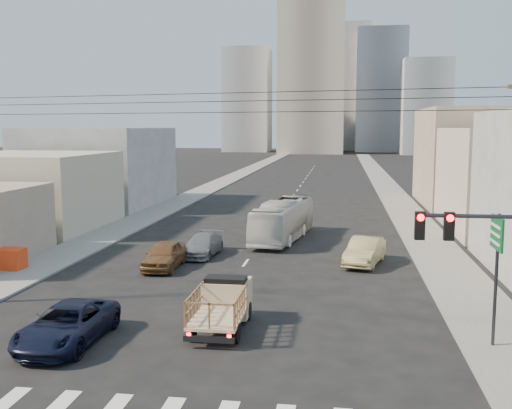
% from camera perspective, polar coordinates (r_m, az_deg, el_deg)
% --- Properties ---
extents(ground, '(420.00, 420.00, 0.00)m').
position_cam_1_polar(ground, '(22.84, -6.72, -13.33)').
color(ground, black).
rests_on(ground, ground).
extents(sidewalk_left, '(3.50, 180.00, 0.12)m').
position_cam_1_polar(sidewalk_left, '(92.63, -2.69, 2.40)').
color(sidewalk_left, slate).
rests_on(sidewalk_left, ground).
extents(sidewalk_right, '(3.50, 180.00, 0.12)m').
position_cam_1_polar(sidewalk_right, '(91.20, 11.99, 2.17)').
color(sidewalk_right, slate).
rests_on(sidewalk_right, ground).
extents(lane_dashes, '(0.15, 104.00, 0.01)m').
position_cam_1_polar(lane_dashes, '(74.29, 3.78, 1.12)').
color(lane_dashes, silver).
rests_on(lane_dashes, ground).
extents(flatbed_pickup, '(1.95, 4.41, 1.90)m').
position_cam_1_polar(flatbed_pickup, '(24.40, -3.26, -9.22)').
color(flatbed_pickup, '#D1B38C').
rests_on(flatbed_pickup, ground).
extents(navy_pickup, '(2.49, 5.28, 1.46)m').
position_cam_1_polar(navy_pickup, '(23.86, -17.54, -10.86)').
color(navy_pickup, black).
rests_on(navy_pickup, ground).
extents(city_bus, '(3.85, 10.44, 2.84)m').
position_cam_1_polar(city_bus, '(43.15, 2.59, -1.49)').
color(city_bus, beige).
rests_on(city_bus, ground).
extents(sedan_brown, '(1.88, 4.54, 1.54)m').
position_cam_1_polar(sedan_brown, '(34.89, -8.73, -4.78)').
color(sedan_brown, brown).
rests_on(sedan_brown, ground).
extents(sedan_tan, '(2.77, 5.03, 1.57)m').
position_cam_1_polar(sedan_tan, '(36.04, 10.32, -4.40)').
color(sedan_tan, '#9E8F5C').
rests_on(sedan_tan, ground).
extents(sedan_grey, '(2.18, 4.71, 1.33)m').
position_cam_1_polar(sedan_grey, '(38.01, -5.14, -3.88)').
color(sedan_grey, slate).
rests_on(sedan_grey, ground).
extents(traffic_signal, '(3.23, 0.35, 6.00)m').
position_cam_1_polar(traffic_signal, '(18.08, 21.44, -5.85)').
color(traffic_signal, '#2D2D33').
rests_on(traffic_signal, ground).
extents(green_sign, '(0.18, 1.60, 5.00)m').
position_cam_1_polar(green_sign, '(23.24, 21.94, -3.87)').
color(green_sign, '#2D2D33').
rests_on(green_sign, ground).
extents(overhead_wires, '(23.01, 5.02, 0.72)m').
position_cam_1_polar(overhead_wires, '(22.85, -6.09, 9.61)').
color(overhead_wires, black).
rests_on(overhead_wires, ground).
extents(crate_stack, '(1.80, 1.20, 1.14)m').
position_cam_1_polar(crate_stack, '(36.69, -22.58, -4.79)').
color(crate_stack, '#F44016').
rests_on(crate_stack, sidewalk_left).
extents(bldg_right_far, '(12.00, 16.00, 10.00)m').
position_cam_1_polar(bldg_right_far, '(66.30, 20.74, 4.24)').
color(bldg_right_far, gray).
rests_on(bldg_right_far, ground).
extents(bldg_left_mid, '(11.00, 12.00, 6.00)m').
position_cam_1_polar(bldg_left_mid, '(51.21, -20.61, 1.22)').
color(bldg_left_mid, '#BEB899').
rests_on(bldg_left_mid, ground).
extents(bldg_left_far, '(12.00, 16.00, 8.00)m').
position_cam_1_polar(bldg_left_far, '(64.82, -14.68, 3.53)').
color(bldg_left_far, gray).
rests_on(bldg_left_far, ground).
extents(high_rise_tower, '(20.00, 20.00, 60.00)m').
position_cam_1_polar(high_rise_tower, '(192.14, 5.38, 13.88)').
color(high_rise_tower, gray).
rests_on(high_rise_tower, ground).
extents(midrise_ne, '(16.00, 16.00, 40.00)m').
position_cam_1_polar(midrise_ne, '(206.36, 11.77, 10.52)').
color(midrise_ne, gray).
rests_on(midrise_ne, ground).
extents(midrise_nw, '(15.00, 15.00, 34.00)m').
position_cam_1_polar(midrise_nw, '(203.31, -0.83, 9.88)').
color(midrise_nw, gray).
rests_on(midrise_nw, ground).
extents(midrise_back, '(18.00, 18.00, 44.00)m').
position_cam_1_polar(midrise_back, '(221.08, 8.37, 10.89)').
color(midrise_back, gray).
rests_on(midrise_back, ground).
extents(midrise_east, '(14.00, 14.00, 28.00)m').
position_cam_1_polar(midrise_east, '(187.33, 15.81, 8.90)').
color(midrise_east, gray).
rests_on(midrise_east, ground).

